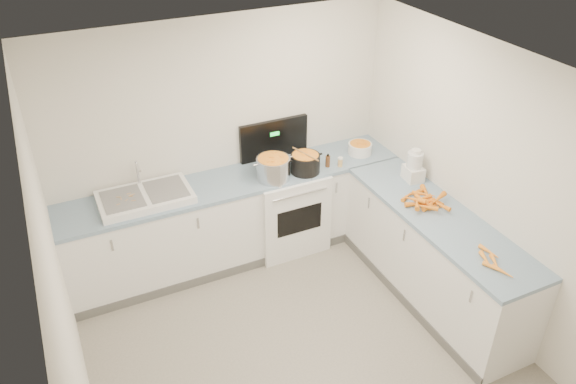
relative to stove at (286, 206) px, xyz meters
name	(u,v)px	position (x,y,z in m)	size (l,w,h in m)	color
floor	(311,365)	(-0.55, -1.69, -0.47)	(3.50, 4.00, 0.00)	gray
ceiling	(320,90)	(-0.55, -1.69, 2.03)	(3.50, 4.00, 0.00)	silver
wall_back	(223,139)	(-0.55, 0.31, 0.78)	(3.50, 2.50, 0.00)	silver
wall_left	(67,324)	(-2.30, -1.69, 0.78)	(4.00, 2.50, 0.00)	silver
wall_right	(497,195)	(1.20, -1.69, 0.78)	(4.00, 2.50, 0.00)	silver
counter_back	(237,218)	(-0.55, 0.01, 0.00)	(3.50, 0.62, 0.94)	white
counter_right	(434,257)	(0.90, -1.39, 0.00)	(0.62, 2.20, 0.94)	white
stove	(286,206)	(0.00, 0.00, 0.00)	(0.76, 0.65, 1.36)	white
sink	(145,197)	(-1.45, 0.02, 0.50)	(0.86, 0.52, 0.31)	white
steel_pot	(273,169)	(-0.19, -0.13, 0.57)	(0.34, 0.34, 0.25)	silver
black_pot	(305,164)	(0.15, -0.15, 0.55)	(0.30, 0.30, 0.21)	black
wooden_spoon	(305,154)	(0.15, -0.15, 0.67)	(0.02, 0.02, 0.38)	#AD7A47
mixing_bowl	(360,148)	(0.87, -0.04, 0.52)	(0.26, 0.26, 0.12)	white
extract_bottle	(328,161)	(0.41, -0.15, 0.53)	(0.05, 0.05, 0.12)	#593319
spice_jar	(340,163)	(0.53, -0.20, 0.51)	(0.05, 0.05, 0.09)	#E5B266
food_processor	(414,167)	(1.05, -0.75, 0.61)	(0.18, 0.22, 0.33)	white
carrot_pile	(425,200)	(0.89, -1.16, 0.51)	(0.42, 0.49, 0.10)	orange
peeled_carrots	(493,262)	(0.84, -2.11, 0.49)	(0.19, 0.43, 0.04)	orange
peelings	(127,197)	(-1.61, 0.03, 0.54)	(0.19, 0.22, 0.01)	tan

